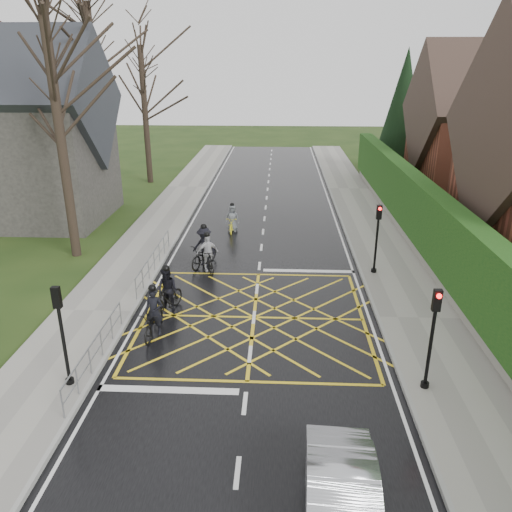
# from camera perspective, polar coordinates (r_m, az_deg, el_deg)

# --- Properties ---
(ground) EXTENTS (120.00, 120.00, 0.00)m
(ground) POSITION_cam_1_polar(r_m,az_deg,el_deg) (18.58, -0.23, -7.04)
(ground) COLOR black
(ground) RESTS_ON ground
(road) EXTENTS (9.00, 80.00, 0.01)m
(road) POSITION_cam_1_polar(r_m,az_deg,el_deg) (18.58, -0.23, -7.02)
(road) COLOR black
(road) RESTS_ON ground
(sidewalk_right) EXTENTS (3.00, 80.00, 0.15)m
(sidewalk_right) POSITION_cam_1_polar(r_m,az_deg,el_deg) (19.23, 18.05, -6.89)
(sidewalk_right) COLOR gray
(sidewalk_right) RESTS_ON ground
(sidewalk_left) EXTENTS (3.00, 80.00, 0.15)m
(sidewalk_left) POSITION_cam_1_polar(r_m,az_deg,el_deg) (19.75, -18.00, -6.12)
(sidewalk_left) COLOR gray
(sidewalk_left) RESTS_ON ground
(stone_wall) EXTENTS (0.50, 38.00, 0.70)m
(stone_wall) POSITION_cam_1_polar(r_m,az_deg,el_deg) (24.87, 18.64, 0.21)
(stone_wall) COLOR slate
(stone_wall) RESTS_ON ground
(hedge) EXTENTS (0.90, 38.00, 2.80)m
(hedge) POSITION_cam_1_polar(r_m,az_deg,el_deg) (24.33, 19.12, 4.05)
(hedge) COLOR #0F3710
(hedge) RESTS_ON stone_wall
(house_far) EXTENTS (9.80, 8.80, 10.30)m
(house_far) POSITION_cam_1_polar(r_m,az_deg,el_deg) (37.32, 25.18, 12.46)
(house_far) COLOR brown
(house_far) RESTS_ON ground
(conifer) EXTENTS (4.60, 4.60, 10.00)m
(conifer) POSITION_cam_1_polar(r_m,az_deg,el_deg) (43.66, 16.40, 15.41)
(conifer) COLOR black
(conifer) RESTS_ON ground
(church) EXTENTS (8.80, 7.80, 11.00)m
(church) POSITION_cam_1_polar(r_m,az_deg,el_deg) (32.02, -24.63, 12.42)
(church) COLOR #2D2B28
(church) RESTS_ON ground
(tree_near) EXTENTS (9.24, 9.24, 11.44)m
(tree_near) POSITION_cam_1_polar(r_m,az_deg,el_deg) (24.43, -22.17, 17.68)
(tree_near) COLOR black
(tree_near) RESTS_ON ground
(tree_mid) EXTENTS (10.08, 10.08, 12.48)m
(tree_mid) POSITION_cam_1_polar(r_m,az_deg,el_deg) (32.22, -18.10, 19.97)
(tree_mid) COLOR black
(tree_mid) RESTS_ON ground
(tree_far) EXTENTS (8.40, 8.40, 10.40)m
(tree_far) POSITION_cam_1_polar(r_m,az_deg,el_deg) (39.70, -12.78, 18.42)
(tree_far) COLOR black
(tree_far) RESTS_ON ground
(railing_south) EXTENTS (0.05, 5.04, 1.03)m
(railing_south) POSITION_cam_1_polar(r_m,az_deg,el_deg) (16.11, -17.92, -9.78)
(railing_south) COLOR slate
(railing_south) RESTS_ON ground
(railing_north) EXTENTS (0.05, 6.04, 1.03)m
(railing_north) POSITION_cam_1_polar(r_m,az_deg,el_deg) (22.55, -11.60, -0.04)
(railing_north) COLOR slate
(railing_north) RESTS_ON ground
(traffic_light_ne) EXTENTS (0.24, 0.31, 3.21)m
(traffic_light_ne) POSITION_cam_1_polar(r_m,az_deg,el_deg) (22.16, 13.62, 1.82)
(traffic_light_ne) COLOR black
(traffic_light_ne) RESTS_ON ground
(traffic_light_se) EXTENTS (0.24, 0.31, 3.21)m
(traffic_light_se) POSITION_cam_1_polar(r_m,az_deg,el_deg) (14.71, 19.38, -9.14)
(traffic_light_se) COLOR black
(traffic_light_se) RESTS_ON ground
(traffic_light_sw) EXTENTS (0.24, 0.31, 3.21)m
(traffic_light_sw) POSITION_cam_1_polar(r_m,az_deg,el_deg) (15.06, -21.19, -8.66)
(traffic_light_sw) COLOR black
(traffic_light_sw) RESTS_ON ground
(cyclist_rear) EXTENTS (0.79, 1.96, 1.87)m
(cyclist_rear) POSITION_cam_1_polar(r_m,az_deg,el_deg) (17.56, -11.57, -7.06)
(cyclist_rear) COLOR black
(cyclist_rear) RESTS_ON ground
(cyclist_back) EXTENTS (1.23, 1.93, 1.88)m
(cyclist_back) POSITION_cam_1_polar(r_m,az_deg,el_deg) (18.99, -10.09, -4.35)
(cyclist_back) COLOR black
(cyclist_back) RESTS_ON ground
(cyclist_mid) EXTENTS (1.49, 2.18, 2.00)m
(cyclist_mid) POSITION_cam_1_polar(r_m,az_deg,el_deg) (23.06, -5.92, 0.64)
(cyclist_mid) COLOR black
(cyclist_mid) RESTS_ON ground
(cyclist_front) EXTENTS (1.23, 1.90, 1.85)m
(cyclist_front) POSITION_cam_1_polar(r_m,az_deg,el_deg) (22.43, -5.57, -0.10)
(cyclist_front) COLOR black
(cyclist_front) RESTS_ON ground
(cyclist_lead) EXTENTS (0.74, 1.69, 1.64)m
(cyclist_lead) POSITION_cam_1_polar(r_m,az_deg,el_deg) (27.74, -2.73, 3.94)
(cyclist_lead) COLOR yellow
(cyclist_lead) RESTS_ON ground
(car) EXTENTS (1.63, 4.18, 1.36)m
(car) POSITION_cam_1_polar(r_m,az_deg,el_deg) (11.05, 9.82, -26.50)
(car) COLOR #A9ACB0
(car) RESTS_ON ground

